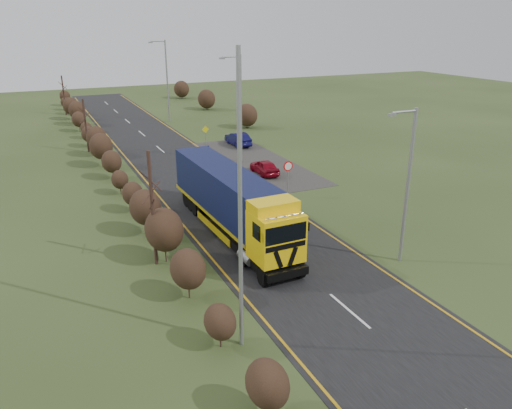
{
  "coord_description": "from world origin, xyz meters",
  "views": [
    {
      "loc": [
        -11.63,
        -19.33,
        11.93
      ],
      "look_at": [
        -0.61,
        4.36,
        2.25
      ],
      "focal_mm": 35.0,
      "sensor_mm": 36.0,
      "label": 1
    }
  ],
  "objects": [
    {
      "name": "streetlight_far",
      "position": [
        4.59,
        41.37,
        5.4
      ],
      "size": [
        2.07,
        0.2,
        9.76
      ],
      "color": "gray",
      "rests_on": "ground"
    },
    {
      "name": "lane_markings",
      "position": [
        0.0,
        9.69,
        0.03
      ],
      "size": [
        7.52,
        116.0,
        0.01
      ],
      "color": "#C38D12",
      "rests_on": "road"
    },
    {
      "name": "warning_board",
      "position": [
        4.74,
        27.97,
        1.19
      ],
      "size": [
        0.74,
        0.11,
        1.95
      ],
      "color": "gray",
      "rests_on": "ground"
    },
    {
      "name": "lorry",
      "position": [
        -1.47,
        5.89,
        2.2
      ],
      "size": [
        2.71,
        13.95,
        3.87
      ],
      "rotation": [
        0.0,
        0.0,
        0.03
      ],
      "color": "black",
      "rests_on": "ground"
    },
    {
      "name": "car_blue_sedan",
      "position": [
        7.6,
        26.34,
        0.66
      ],
      "size": [
        1.41,
        4.01,
        1.32
      ],
      "primitive_type": "imported",
      "rotation": [
        0.0,
        0.0,
        3.14
      ],
      "color": "#0B0A3A",
      "rests_on": "ground"
    },
    {
      "name": "hedgerow",
      "position": [
        -6.0,
        7.89,
        1.62
      ],
      "size": [
        2.24,
        102.04,
        6.05
      ],
      "color": "black",
      "rests_on": "ground"
    },
    {
      "name": "left_pole",
      "position": [
        -5.2,
        -4.18,
        5.6
      ],
      "size": [
        0.16,
        0.16,
        11.2
      ],
      "primitive_type": "cylinder",
      "color": "gray",
      "rests_on": "ground"
    },
    {
      "name": "road",
      "position": [
        0.0,
        10.0,
        0.01
      ],
      "size": [
        8.0,
        120.0,
        0.02
      ],
      "primitive_type": "cube",
      "color": "black",
      "rests_on": "ground"
    },
    {
      "name": "streetlight_near",
      "position": [
        5.17,
        -1.05,
        4.4
      ],
      "size": [
        1.72,
        0.18,
        8.04
      ],
      "color": "gray",
      "rests_on": "ground"
    },
    {
      "name": "layby",
      "position": [
        6.5,
        20.0,
        0.01
      ],
      "size": [
        6.0,
        18.0,
        0.02
      ],
      "primitive_type": "cube",
      "color": "#2D2B28",
      "rests_on": "ground"
    },
    {
      "name": "car_red_hatchback",
      "position": [
        5.65,
        16.16,
        0.6
      ],
      "size": [
        1.51,
        3.57,
        1.2
      ],
      "primitive_type": "imported",
      "rotation": [
        0.0,
        0.0,
        3.12
      ],
      "color": "maroon",
      "rests_on": "ground"
    },
    {
      "name": "streetlight_mid",
      "position": [
        5.36,
        20.55,
        5.09
      ],
      "size": [
        1.96,
        0.18,
        9.24
      ],
      "color": "gray",
      "rests_on": "ground"
    },
    {
      "name": "speed_sign",
      "position": [
        4.7,
        10.41,
        1.88
      ],
      "size": [
        0.73,
        0.1,
        2.64
      ],
      "color": "gray",
      "rests_on": "ground"
    },
    {
      "name": "ground",
      "position": [
        0.0,
        0.0,
        0.0
      ],
      "size": [
        160.0,
        160.0,
        0.0
      ],
      "primitive_type": "plane",
      "color": "#2F3E1A",
      "rests_on": "ground"
    }
  ]
}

